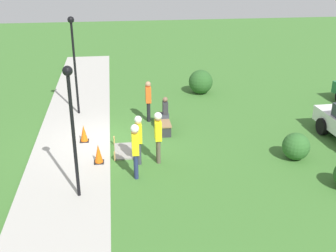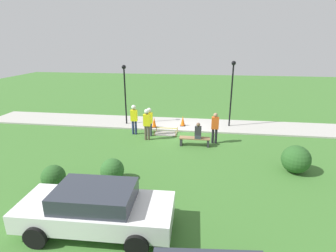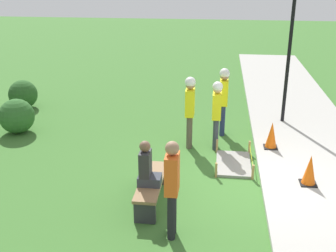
# 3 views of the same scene
# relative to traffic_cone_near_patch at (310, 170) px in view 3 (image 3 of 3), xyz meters

# --- Properties ---
(ground_plane) EXTENTS (60.00, 60.00, 0.00)m
(ground_plane) POSITION_rel_traffic_cone_near_patch_xyz_m (-0.05, 0.97, -0.43)
(ground_plane) COLOR #3D702D
(sidewalk) EXTENTS (28.00, 2.83, 0.10)m
(sidewalk) POSITION_rel_traffic_cone_near_patch_xyz_m (-0.05, -0.44, -0.38)
(sidewalk) COLOR #ADAAA3
(sidewalk) RESTS_ON ground_plane
(wet_concrete_patch) EXTENTS (1.39, 0.85, 0.35)m
(wet_concrete_patch) POSITION_rel_traffic_cone_near_patch_xyz_m (0.92, 1.53, -0.39)
(wet_concrete_patch) COLOR gray
(wet_concrete_patch) RESTS_ON ground_plane
(traffic_cone_near_patch) EXTENTS (0.34, 0.34, 0.66)m
(traffic_cone_near_patch) POSITION_rel_traffic_cone_near_patch_xyz_m (0.00, 0.00, 0.00)
(traffic_cone_near_patch) COLOR black
(traffic_cone_near_patch) RESTS_ON sidewalk
(traffic_cone_far_patch) EXTENTS (0.34, 0.34, 0.68)m
(traffic_cone_far_patch) POSITION_rel_traffic_cone_near_patch_xyz_m (1.84, 0.59, 0.01)
(traffic_cone_far_patch) COLOR black
(traffic_cone_far_patch) RESTS_ON sidewalk
(park_bench) EXTENTS (1.68, 0.44, 0.48)m
(park_bench) POSITION_rel_traffic_cone_near_patch_xyz_m (-0.93, 3.19, -0.09)
(park_bench) COLOR #2D2D33
(park_bench) RESTS_ON ground_plane
(person_seated_on_bench) EXTENTS (0.36, 0.44, 0.89)m
(person_seated_on_bench) POSITION_rel_traffic_cone_near_patch_xyz_m (-1.10, 3.24, 0.40)
(person_seated_on_bench) COLOR #383D47
(person_seated_on_bench) RESTS_ON park_bench
(worker_supervisor) EXTENTS (0.40, 0.25, 1.77)m
(worker_supervisor) POSITION_rel_traffic_cone_near_patch_xyz_m (1.87, 1.98, 0.63)
(worker_supervisor) COLOR #383D47
(worker_supervisor) RESTS_ON ground_plane
(worker_assistant) EXTENTS (0.40, 0.27, 1.86)m
(worker_assistant) POSITION_rel_traffic_cone_near_patch_xyz_m (1.87, 2.66, 0.70)
(worker_assistant) COLOR brown
(worker_assistant) RESTS_ON ground_plane
(worker_trainee) EXTENTS (0.40, 0.27, 1.87)m
(worker_trainee) POSITION_rel_traffic_cone_near_patch_xyz_m (2.85, 1.82, 0.71)
(worker_trainee) COLOR navy
(worker_trainee) RESTS_ON ground_plane
(bystander_in_orange_shirt) EXTENTS (0.40, 0.23, 1.78)m
(bystander_in_orange_shirt) POSITION_rel_traffic_cone_near_patch_xyz_m (-2.02, 2.66, 0.59)
(bystander_in_orange_shirt) COLOR black
(bystander_in_orange_shirt) RESTS_ON ground_plane
(lamppost_near) EXTENTS (0.28, 0.28, 3.98)m
(lamppost_near) POSITION_rel_traffic_cone_near_patch_xyz_m (3.89, 0.04, 2.27)
(lamppost_near) COLOR black
(lamppost_near) RESTS_ON sidewalk
(shrub_rounded_mid) EXTENTS (0.97, 0.97, 0.97)m
(shrub_rounded_mid) POSITION_rel_traffic_cone_near_patch_xyz_m (2.27, 7.51, 0.06)
(shrub_rounded_mid) COLOR #2D6028
(shrub_rounded_mid) RESTS_ON ground_plane
(shrub_rounded_far) EXTENTS (0.93, 0.93, 0.93)m
(shrub_rounded_far) POSITION_rel_traffic_cone_near_patch_xyz_m (4.40, 8.32, 0.04)
(shrub_rounded_far) COLOR #285623
(shrub_rounded_far) RESTS_ON ground_plane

